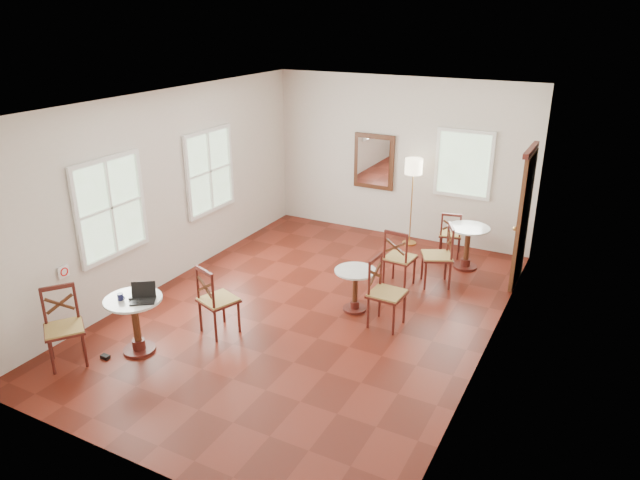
# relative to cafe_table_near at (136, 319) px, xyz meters

# --- Properties ---
(ground) EXTENTS (7.00, 7.00, 0.00)m
(ground) POSITION_rel_cafe_table_near_xyz_m (1.43, 1.98, -0.47)
(ground) COLOR #59190F
(ground) RESTS_ON ground
(room_shell) EXTENTS (5.02, 7.02, 3.01)m
(room_shell) POSITION_rel_cafe_table_near_xyz_m (1.37, 2.25, 1.42)
(room_shell) COLOR beige
(room_shell) RESTS_ON ground
(cafe_table_near) EXTENTS (0.71, 0.71, 0.76)m
(cafe_table_near) POSITION_rel_cafe_table_near_xyz_m (0.00, 0.00, 0.00)
(cafe_table_near) COLOR #4A1812
(cafe_table_near) RESTS_ON ground
(cafe_table_mid) EXTENTS (0.60, 0.60, 0.64)m
(cafe_table_mid) POSITION_rel_cafe_table_near_xyz_m (1.99, 2.30, -0.07)
(cafe_table_mid) COLOR #4A1812
(cafe_table_mid) RESTS_ON ground
(cafe_table_back) EXTENTS (0.69, 0.69, 0.73)m
(cafe_table_back) POSITION_rel_cafe_table_near_xyz_m (3.03, 4.53, -0.01)
(cafe_table_back) COLOR #4A1812
(cafe_table_back) RESTS_ON ground
(chair_near_a) EXTENTS (0.58, 0.58, 0.98)m
(chair_near_a) POSITION_rel_cafe_table_near_xyz_m (0.62, 0.86, 0.02)
(chair_near_a) COLOR #4A1812
(chair_near_a) RESTS_ON ground
(chair_near_b) EXTENTS (0.63, 0.63, 0.98)m
(chair_near_b) POSITION_rel_cafe_table_near_xyz_m (-0.60, -0.58, 0.02)
(chair_near_b) COLOR #4A1812
(chair_near_b) RESTS_ON ground
(chair_mid_a) EXTENTS (0.47, 0.47, 0.96)m
(chair_mid_a) POSITION_rel_cafe_table_near_xyz_m (2.27, 3.34, 0.01)
(chair_mid_a) COLOR #4A1812
(chair_mid_a) RESTS_ON ground
(chair_mid_b) EXTENTS (0.48, 0.48, 1.00)m
(chair_mid_b) POSITION_rel_cafe_table_near_xyz_m (2.53, 2.09, 0.03)
(chair_mid_b) COLOR #4A1812
(chair_mid_b) RESTS_ON ground
(chair_back_a) EXTENTS (0.45, 0.45, 0.83)m
(chair_back_a) POSITION_rel_cafe_table_near_xyz_m (2.64, 4.91, -0.05)
(chair_back_a) COLOR #4A1812
(chair_back_a) RESTS_ON ground
(chair_back_b) EXTENTS (0.61, 0.61, 1.00)m
(chair_back_b) POSITION_rel_cafe_table_near_xyz_m (2.80, 3.68, 0.03)
(chair_back_b) COLOR #4A1812
(chair_back_b) RESTS_ON ground
(floor_lamp) EXTENTS (0.32, 0.32, 1.62)m
(floor_lamp) POSITION_rel_cafe_table_near_xyz_m (1.82, 5.13, 0.91)
(floor_lamp) COLOR #BF8C3F
(floor_lamp) RESTS_ON ground
(laptop) EXTENTS (0.38, 0.37, 0.21)m
(laptop) POSITION_rel_cafe_table_near_xyz_m (0.15, 0.04, 0.34)
(laptop) COLOR black
(laptop) RESTS_ON cafe_table_near
(mouse) EXTENTS (0.10, 0.08, 0.03)m
(mouse) POSITION_rel_cafe_table_near_xyz_m (0.02, -0.05, 0.30)
(mouse) COLOR black
(mouse) RESTS_ON cafe_table_near
(navy_mug) EXTENTS (0.11, 0.07, 0.09)m
(navy_mug) POSITION_rel_cafe_table_near_xyz_m (-0.10, -0.10, 0.33)
(navy_mug) COLOR #0F1134
(navy_mug) RESTS_ON cafe_table_near
(water_glass) EXTENTS (0.05, 0.05, 0.09)m
(water_glass) POSITION_rel_cafe_table_near_xyz_m (0.20, -0.09, 0.33)
(water_glass) COLOR white
(water_glass) RESTS_ON cafe_table_near
(power_adapter) EXTENTS (0.11, 0.07, 0.05)m
(power_adapter) POSITION_rel_cafe_table_near_xyz_m (-0.26, -0.33, -0.44)
(power_adapter) COLOR black
(power_adapter) RESTS_ON ground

